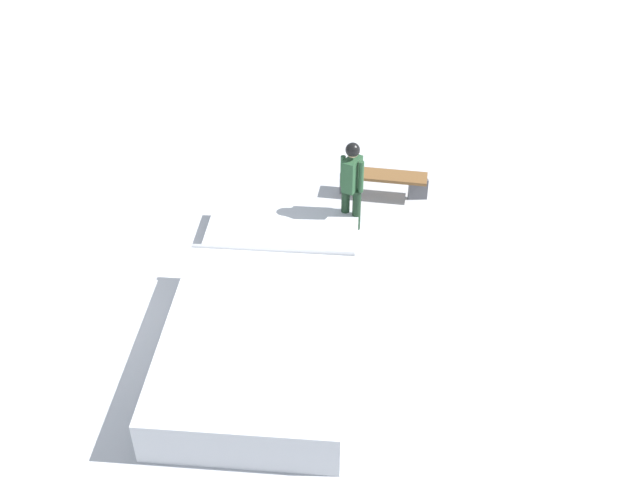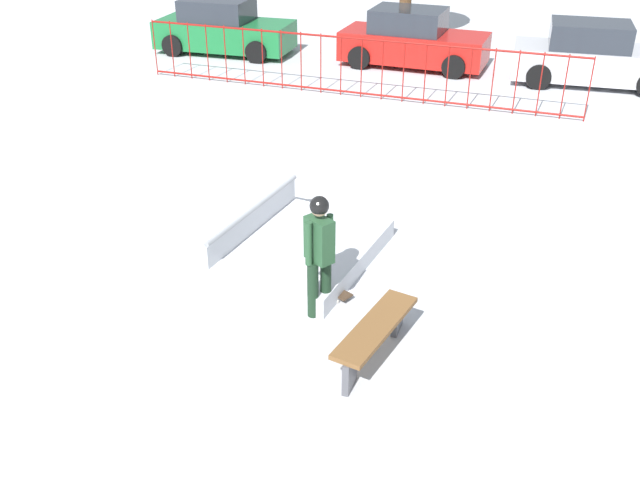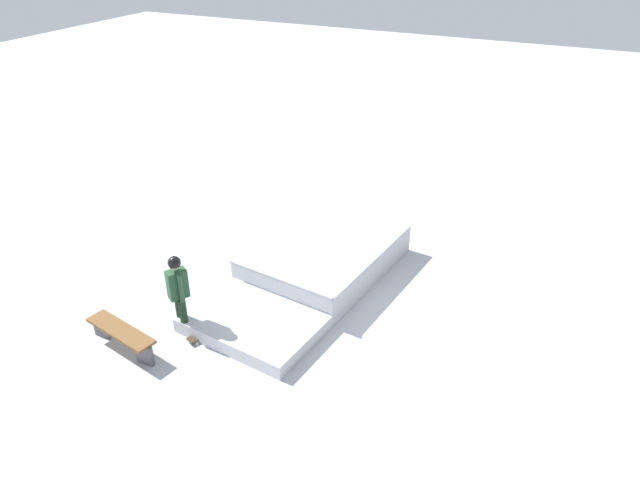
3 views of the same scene
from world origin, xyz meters
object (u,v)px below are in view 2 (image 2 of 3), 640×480
park_bench (375,333)px  parked_car_red (412,40)px  skate_ramp (186,213)px  skateboard (327,288)px  parked_car_green (223,29)px  parked_car_silver (592,57)px  skater (319,247)px

park_bench → parked_car_red: (-2.48, 13.39, 0.37)m
skate_ramp → parked_car_red: size_ratio=1.37×
skate_ramp → parked_car_red: 11.25m
skateboard → parked_car_green: size_ratio=0.20×
park_bench → parked_car_green: 15.44m
skate_ramp → parked_car_green: (-4.50, 10.82, 0.41)m
skate_ramp → parked_car_silver: parked_car_silver is taller
skate_ramp → skater: size_ratio=3.30×
parked_car_green → skateboard: bearing=-60.6°
skateboard → park_bench: 1.59m
skater → parked_car_silver: skater is taller
park_bench → parked_car_red: parked_car_red is taller
skateboard → parked_car_green: (-7.26, 11.84, 0.65)m
park_bench → parked_car_green: bearing=122.4°
skateboard → skater: bearing=120.3°
skateboard → parked_car_red: 12.30m
skateboard → park_bench: bearing=154.2°
parked_car_red → parked_car_silver: (4.86, -0.25, 0.00)m
skate_ramp → skateboard: bearing=-13.0°
parked_car_red → skateboard: bearing=-80.8°
park_bench → parked_car_green: size_ratio=0.40×
park_bench → parked_car_red: 13.62m
skater → skate_ramp: bearing=3.3°
skate_ramp → parked_car_green: parked_car_green is taller
skater → park_bench: 1.34m
skateboard → parked_car_silver: size_ratio=0.19×
skater → parked_car_red: (-1.53, 12.70, -0.28)m
skate_ramp → skater: (2.82, -1.53, 0.69)m
skate_ramp → parked_car_red: parked_car_red is taller
skate_ramp → parked_car_green: bearing=119.9°
park_bench → parked_car_red: bearing=100.5°
parked_car_green → parked_car_silver: size_ratio=0.99×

